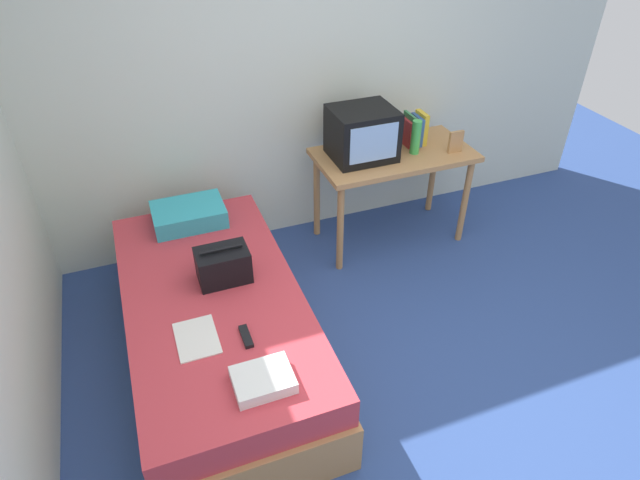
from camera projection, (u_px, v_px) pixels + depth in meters
ground_plane at (425, 401)px, 3.09m from camera, size 8.00×8.00×0.00m
wall_back at (305, 67)px, 3.83m from camera, size 5.20×0.10×2.60m
bed at (217, 327)px, 3.21m from camera, size 1.00×2.00×0.52m
desk at (393, 164)px, 4.01m from camera, size 1.16×0.60×0.75m
tv at (362, 134)px, 3.80m from camera, size 0.44×0.39×0.36m
water_bottle at (416, 137)px, 3.88m from camera, size 0.07×0.07×0.25m
book_row at (414, 130)px, 4.01m from camera, size 0.15×0.17×0.24m
picture_frame at (456, 142)px, 3.91m from camera, size 0.11×0.02×0.16m
pillow at (189, 214)px, 3.60m from camera, size 0.47×0.33×0.12m
handbag at (223, 265)px, 3.11m from camera, size 0.30×0.20×0.22m
magazine at (197, 338)px, 2.77m from camera, size 0.21×0.29×0.01m
remote_dark at (246, 336)px, 2.78m from camera, size 0.04×0.16×0.02m
folded_towel at (263, 380)px, 2.52m from camera, size 0.28×0.22×0.06m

